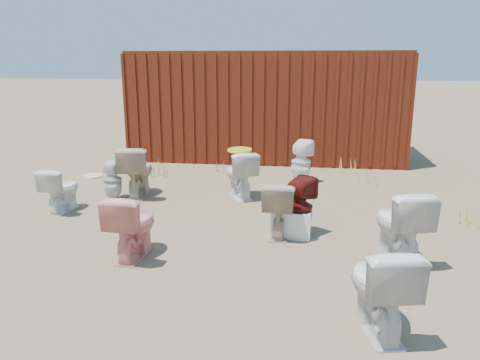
# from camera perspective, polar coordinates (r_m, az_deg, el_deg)

# --- Properties ---
(ground) EXTENTS (100.00, 100.00, 0.00)m
(ground) POSITION_cam_1_polar(r_m,az_deg,el_deg) (6.27, -0.77, -6.23)
(ground) COLOR brown
(ground) RESTS_ON ground
(shipping_container) EXTENTS (6.00, 2.40, 2.40)m
(shipping_container) POSITION_cam_1_polar(r_m,az_deg,el_deg) (11.08, 3.36, 9.15)
(shipping_container) COLOR #50150D
(shipping_container) RESTS_ON ground
(toilet_front_a) EXTENTS (0.45, 0.70, 0.67)m
(toilet_front_a) POSITION_cam_1_polar(r_m,az_deg,el_deg) (7.47, -20.97, -1.08)
(toilet_front_a) COLOR white
(toilet_front_a) RESTS_ON ground
(toilet_front_pink) EXTENTS (0.48, 0.78, 0.77)m
(toilet_front_pink) POSITION_cam_1_polar(r_m,az_deg,el_deg) (5.49, -12.98, -5.38)
(toilet_front_pink) COLOR pink
(toilet_front_pink) RESTS_ON ground
(toilet_front_c) EXTENTS (0.60, 0.86, 0.80)m
(toilet_front_c) POSITION_cam_1_polar(r_m,az_deg,el_deg) (4.11, 16.66, -12.37)
(toilet_front_c) COLOR silver
(toilet_front_c) RESTS_ON ground
(toilet_front_maroon) EXTENTS (0.49, 0.49, 0.77)m
(toilet_front_maroon) POSITION_cam_1_polar(r_m,az_deg,el_deg) (6.02, 7.23, -3.31)
(toilet_front_maroon) COLOR #53100E
(toilet_front_maroon) RESTS_ON ground
(toilet_front_e) EXTENTS (0.66, 0.92, 0.85)m
(toilet_front_e) POSITION_cam_1_polar(r_m,az_deg,el_deg) (5.56, 18.88, -5.12)
(toilet_front_e) COLOR white
(toilet_front_e) RESTS_ON ground
(toilet_back_a) EXTENTS (0.35, 0.35, 0.66)m
(toilet_back_a) POSITION_cam_1_polar(r_m,az_deg,el_deg) (7.84, -15.28, 0.02)
(toilet_back_a) COLOR silver
(toilet_back_a) RESTS_ON ground
(toilet_back_beige_left) EXTENTS (0.56, 0.88, 0.86)m
(toilet_back_beige_left) POSITION_cam_1_polar(r_m,az_deg,el_deg) (7.94, -12.43, 1.09)
(toilet_back_beige_left) COLOR #C8B092
(toilet_back_beige_left) RESTS_ON ground
(toilet_back_beige_right) EXTENTS (0.46, 0.75, 0.73)m
(toilet_back_beige_right) POSITION_cam_1_polar(r_m,az_deg,el_deg) (6.04, 4.94, -3.41)
(toilet_back_beige_right) COLOR tan
(toilet_back_beige_right) RESTS_ON ground
(toilet_back_yellowlid) EXTENTS (0.74, 0.88, 0.78)m
(toilet_back_yellowlid) POSITION_cam_1_polar(r_m,az_deg,el_deg) (7.69, -0.03, 0.73)
(toilet_back_yellowlid) COLOR white
(toilet_back_yellowlid) RESTS_ON ground
(toilet_back_e) EXTENTS (0.48, 0.49, 0.80)m
(toilet_back_e) POSITION_cam_1_polar(r_m,az_deg,el_deg) (8.61, 7.47, 2.17)
(toilet_back_e) COLOR white
(toilet_back_e) RESTS_ON ground
(yellow_lid) EXTENTS (0.40, 0.50, 0.02)m
(yellow_lid) POSITION_cam_1_polar(r_m,az_deg,el_deg) (7.60, -0.03, 3.69)
(yellow_lid) COLOR gold
(yellow_lid) RESTS_ON toilet_back_yellowlid
(loose_tank) EXTENTS (0.52, 0.25, 0.35)m
(loose_tank) POSITION_cam_1_polar(r_m,az_deg,el_deg) (6.02, 6.24, -5.43)
(loose_tank) COLOR silver
(loose_tank) RESTS_ON ground
(loose_lid_near) EXTENTS (0.47, 0.56, 0.02)m
(loose_lid_near) POSITION_cam_1_polar(r_m,az_deg,el_deg) (7.24, 4.42, -3.31)
(loose_lid_near) COLOR #C4BB8E
(loose_lid_near) RESTS_ON ground
(loose_lid_far) EXTENTS (0.50, 0.56, 0.02)m
(loose_lid_far) POSITION_cam_1_polar(r_m,az_deg,el_deg) (9.60, -17.52, 0.49)
(loose_lid_far) COLOR beige
(loose_lid_far) RESTS_ON ground
(weed_clump_a) EXTENTS (0.36, 0.36, 0.33)m
(weed_clump_a) POSITION_cam_1_polar(r_m,az_deg,el_deg) (9.21, -9.73, 1.37)
(weed_clump_a) COLOR #ADAA45
(weed_clump_a) RESTS_ON ground
(weed_clump_b) EXTENTS (0.32, 0.32, 0.32)m
(weed_clump_b) POSITION_cam_1_polar(r_m,az_deg,el_deg) (8.33, 6.77, 0.05)
(weed_clump_b) COLOR #ADAA45
(weed_clump_b) RESTS_ON ground
(weed_clump_c) EXTENTS (0.36, 0.36, 0.27)m
(weed_clump_c) POSITION_cam_1_polar(r_m,az_deg,el_deg) (8.88, 15.08, 0.40)
(weed_clump_c) COLOR #ADAA45
(weed_clump_c) RESTS_ON ground
(weed_clump_d) EXTENTS (0.30, 0.30, 0.25)m
(weed_clump_d) POSITION_cam_1_polar(r_m,az_deg,el_deg) (9.42, -2.39, 1.60)
(weed_clump_d) COLOR #ADAA45
(weed_clump_d) RESTS_ON ground
(weed_clump_e) EXTENTS (0.34, 0.34, 0.31)m
(weed_clump_e) POSITION_cam_1_polar(r_m,az_deg,el_deg) (9.56, 13.09, 1.62)
(weed_clump_e) COLOR #ADAA45
(weed_clump_e) RESTS_ON ground
(weed_clump_f) EXTENTS (0.28, 0.28, 0.24)m
(weed_clump_f) POSITION_cam_1_polar(r_m,az_deg,el_deg) (7.18, 25.69, -4.00)
(weed_clump_f) COLOR #ADAA45
(weed_clump_f) RESTS_ON ground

